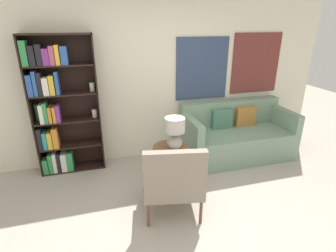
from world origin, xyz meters
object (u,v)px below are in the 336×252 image
Objects in this scene: side_table at (170,151)px; table_lamp at (175,131)px; couch at (236,136)px; bookshelf at (57,108)px; armchair at (174,180)px.

side_table is 0.34m from table_lamp.
couch is 3.26× the size of side_table.
couch is 4.07× the size of table_lamp.
bookshelf is 4.55× the size of table_lamp.
table_lamp is (0.04, -0.07, 0.33)m from side_table.
couch is at bearing 39.59° from armchair.
armchair is 1.67× the size of side_table.
armchair is at bearing -103.13° from side_table.
bookshelf is 1.77m from table_lamp.
armchair is 2.08× the size of table_lamp.
table_lamp is (0.21, 0.66, 0.31)m from armchair.
couch is (2.83, -0.27, -0.67)m from bookshelf.
side_table is at bearing -159.19° from couch.
table_lamp reaches higher than couch.
bookshelf is at bearing 152.54° from side_table.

